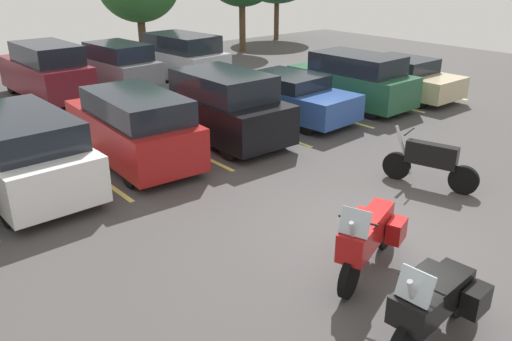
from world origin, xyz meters
TOP-DOWN VIEW (x-y plane):
  - ground at (0.00, 0.00)m, footprint 44.00×44.00m
  - motorcycle_touring at (-0.92, -0.48)m, footprint 2.26×1.13m
  - motorcycle_second at (2.89, 0.87)m, footprint 0.81×2.09m
  - motorcycle_third at (-1.56, -2.09)m, footprint 2.11×0.98m
  - parking_stripes at (-1.29, 6.74)m, footprint 24.25×4.80m
  - car_white at (-4.13, 6.45)m, footprint 2.04×4.73m
  - car_red at (-1.44, 6.46)m, footprint 1.99×4.56m
  - car_black at (1.27, 6.52)m, footprint 1.92×4.48m
  - car_blue at (4.11, 6.97)m, footprint 2.25×5.00m
  - car_green at (6.86, 6.53)m, footprint 2.03×4.46m
  - car_champagne at (9.28, 6.41)m, footprint 1.98×4.72m
  - car_far_maroon at (-0.89, 14.23)m, footprint 1.91×4.81m
  - car_far_grey at (1.80, 14.29)m, footprint 2.12×4.56m
  - car_far_silver at (4.48, 13.88)m, footprint 2.34×4.76m

SIDE VIEW (x-z plane):
  - ground at x=0.00m, z-range -0.10..0.00m
  - parking_stripes at x=-1.29m, z-range 0.00..0.01m
  - motorcycle_second at x=2.89m, z-range -0.07..1.22m
  - motorcycle_third at x=-1.56m, z-range -0.04..1.30m
  - motorcycle_touring at x=-0.92m, z-range -0.05..1.38m
  - car_champagne at x=9.28m, z-range -0.01..1.42m
  - car_blue at x=4.11m, z-range 0.00..1.43m
  - car_far_grey at x=1.80m, z-range -0.02..1.77m
  - car_white at x=-4.13m, z-range 0.02..1.78m
  - car_red at x=-1.44m, z-range 0.01..1.81m
  - car_green at x=6.86m, z-range 0.00..1.82m
  - car_black at x=1.27m, z-range -0.02..1.91m
  - car_far_silver at x=4.48m, z-range 0.00..1.93m
  - car_far_maroon at x=-0.89m, z-range -0.02..2.02m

